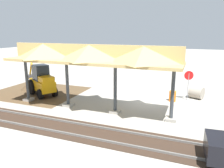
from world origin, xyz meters
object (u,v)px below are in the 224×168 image
at_px(stop_sign, 189,79).
at_px(concrete_pipe, 197,92).
at_px(traffic_barrel, 172,96).
at_px(backhoe, 42,82).

relative_size(stop_sign, concrete_pipe, 1.83).
distance_m(stop_sign, traffic_barrel, 1.96).
xyz_separation_m(stop_sign, concrete_pipe, (-0.73, -0.91, -1.32)).
distance_m(stop_sign, concrete_pipe, 1.77).
height_order(backhoe, traffic_barrel, backhoe).
relative_size(backhoe, traffic_barrel, 5.69).
bearing_deg(traffic_barrel, stop_sign, -147.39).
distance_m(backhoe, traffic_barrel, 11.84).
bearing_deg(stop_sign, concrete_pipe, -128.83).
distance_m(concrete_pipe, traffic_barrel, 2.50).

